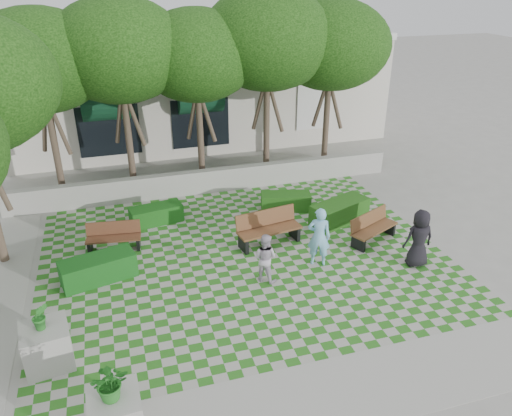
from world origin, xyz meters
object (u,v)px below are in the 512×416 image
object	(u,v)px
hedge_west	(98,269)
hedge_midleft	(156,214)
planter_front	(115,408)
person_blue	(319,237)
bench_east	(373,228)
hedge_midright	(286,201)
planter_back	(47,344)
bench_mid	(268,229)
person_dark	(419,238)
bench_west	(114,237)
hedge_east	(340,212)
person_white	(265,258)

from	to	relation	value
hedge_west	hedge_midleft	bearing A→B (deg)	57.02
planter_front	person_blue	distance (m)	7.49
bench_east	hedge_midright	size ratio (longest dim) A/B	1.06
hedge_midleft	person_blue	world-z (taller)	person_blue
planter_back	person_blue	size ratio (longest dim) A/B	0.90
bench_mid	planter_front	distance (m)	7.86
bench_mid	person_dark	bearing A→B (deg)	-42.30
bench_mid	bench_west	world-z (taller)	bench_mid
hedge_midright	planter_back	size ratio (longest dim) A/B	1.07
bench_west	person_dark	size ratio (longest dim) A/B	0.96
bench_mid	bench_west	size ratio (longest dim) A/B	1.25
planter_front	person_dark	world-z (taller)	person_dark
hedge_west	planter_back	xyz separation A→B (m)	(-1.12, -3.13, 0.19)
bench_mid	hedge_midleft	bearing A→B (deg)	133.72
bench_east	hedge_west	distance (m)	8.49
person_dark	planter_back	bearing A→B (deg)	11.41
hedge_midleft	hedge_east	bearing A→B (deg)	-16.14
hedge_east	hedge_midleft	world-z (taller)	hedge_east
bench_east	bench_mid	distance (m)	3.36
bench_mid	hedge_east	xyz separation A→B (m)	(2.82, 0.71, -0.15)
hedge_midleft	bench_mid	bearing A→B (deg)	-37.15
bench_west	hedge_east	world-z (taller)	bench_west
bench_east	planter_back	distance (m)	10.03
planter_back	person_blue	xyz separation A→B (m)	(7.37, 2.11, 0.37)
hedge_west	bench_west	bearing A→B (deg)	73.01
bench_mid	person_dark	distance (m)	4.55
hedge_west	person_dark	xyz separation A→B (m)	(9.03, -1.91, 0.53)
person_blue	bench_west	bearing A→B (deg)	-0.82
bench_east	planter_back	bearing A→B (deg)	171.96
bench_east	hedge_midleft	distance (m)	7.29
hedge_east	person_dark	xyz separation A→B (m)	(0.98, -3.19, 0.52)
bench_east	person_white	size ratio (longest dim) A/B	1.29
planter_front	hedge_east	bearing A→B (deg)	41.01
hedge_midleft	hedge_west	size ratio (longest dim) A/B	0.86
planter_front	bench_west	bearing A→B (deg)	88.00
person_dark	person_white	world-z (taller)	person_dark
person_blue	hedge_midright	bearing A→B (deg)	-71.30
hedge_midright	person_blue	size ratio (longest dim) A/B	0.96
hedge_west	person_dark	distance (m)	9.24
person_blue	person_dark	size ratio (longest dim) A/B	1.03
hedge_midright	planter_front	xyz separation A→B (m)	(-6.35, -8.23, 0.38)
hedge_east	person_white	xyz separation A→B (m)	(-3.56, -2.64, 0.35)
hedge_east	hedge_west	distance (m)	8.15
hedge_west	person_dark	bearing A→B (deg)	-11.96
bench_west	hedge_midright	xyz separation A→B (m)	(6.10, 1.10, -0.11)
person_dark	bench_mid	bearing A→B (deg)	-28.63
person_blue	person_dark	world-z (taller)	person_blue
bench_east	hedge_west	xyz separation A→B (m)	(-8.49, 0.23, -0.10)
bench_east	hedge_east	world-z (taller)	bench_east
hedge_midright	bench_east	bearing A→B (deg)	-57.43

